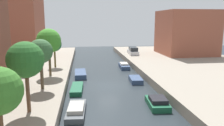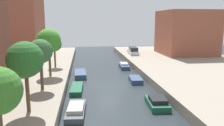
{
  "view_description": "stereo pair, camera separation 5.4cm",
  "coord_description": "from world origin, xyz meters",
  "px_view_note": "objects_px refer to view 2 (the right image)",
  "views": [
    {
      "loc": [
        -3.03,
        -26.02,
        7.79
      ],
      "look_at": [
        1.13,
        5.56,
        1.73
      ],
      "focal_mm": 35.66,
      "sensor_mm": 36.0,
      "label": 1
    },
    {
      "loc": [
        -2.98,
        -26.03,
        7.79
      ],
      "look_at": [
        1.13,
        5.56,
        1.73
      ],
      "focal_mm": 35.66,
      "sensor_mm": 36.0,
      "label": 2
    }
  ],
  "objects_px": {
    "low_block_right": "(186,32)",
    "parked_car": "(133,51)",
    "moored_boat_right_4": "(124,66)",
    "street_tree_2": "(40,52)",
    "moored_boat_right_3": "(136,80)",
    "apartment_tower_far": "(11,2)",
    "moored_boat_right_2": "(157,103)",
    "moored_boat_left_4": "(80,74)",
    "moored_boat_left_2": "(76,110)",
    "street_tree_4": "(54,45)",
    "street_tree_1": "(25,60)",
    "street_tree_3": "(49,41)",
    "moored_boat_left_3": "(77,89)"
  },
  "relations": [
    {
      "from": "street_tree_1",
      "to": "street_tree_4",
      "type": "xyz_separation_m",
      "value": [
        0.0,
        16.81,
        -0.62
      ]
    },
    {
      "from": "street_tree_2",
      "to": "apartment_tower_far",
      "type": "bearing_deg",
      "value": 111.66
    },
    {
      "from": "moored_boat_right_4",
      "to": "street_tree_2",
      "type": "bearing_deg",
      "value": -129.17
    },
    {
      "from": "moored_boat_right_4",
      "to": "apartment_tower_far",
      "type": "bearing_deg",
      "value": 155.97
    },
    {
      "from": "moored_boat_right_2",
      "to": "moored_boat_right_4",
      "type": "xyz_separation_m",
      "value": [
        0.05,
        17.08,
        -0.01
      ]
    },
    {
      "from": "moored_boat_right_2",
      "to": "moored_boat_right_4",
      "type": "distance_m",
      "value": 17.08
    },
    {
      "from": "apartment_tower_far",
      "to": "street_tree_1",
      "type": "relative_size",
      "value": 3.81
    },
    {
      "from": "street_tree_4",
      "to": "moored_boat_left_2",
      "type": "bearing_deg",
      "value": -77.21
    },
    {
      "from": "moored_boat_left_2",
      "to": "moored_boat_right_4",
      "type": "height_order",
      "value": "moored_boat_right_4"
    },
    {
      "from": "parked_car",
      "to": "moored_boat_right_2",
      "type": "height_order",
      "value": "parked_car"
    },
    {
      "from": "low_block_right",
      "to": "moored_boat_right_3",
      "type": "distance_m",
      "value": 22.43
    },
    {
      "from": "moored_boat_left_4",
      "to": "moored_boat_right_4",
      "type": "xyz_separation_m",
      "value": [
        7.2,
        4.61,
        0.04
      ]
    },
    {
      "from": "apartment_tower_far",
      "to": "street_tree_2",
      "type": "bearing_deg",
      "value": -68.34
    },
    {
      "from": "street_tree_2",
      "to": "street_tree_3",
      "type": "relative_size",
      "value": 0.86
    },
    {
      "from": "street_tree_3",
      "to": "street_tree_4",
      "type": "relative_size",
      "value": 1.32
    },
    {
      "from": "street_tree_1",
      "to": "parked_car",
      "type": "xyz_separation_m",
      "value": [
        14.35,
        27.8,
        -3.36
      ]
    },
    {
      "from": "street_tree_2",
      "to": "moored_boat_left_3",
      "type": "xyz_separation_m",
      "value": [
        3.37,
        1.97,
        -4.53
      ]
    },
    {
      "from": "street_tree_3",
      "to": "parked_car",
      "type": "bearing_deg",
      "value": 48.53
    },
    {
      "from": "parked_car",
      "to": "moored_boat_left_3",
      "type": "bearing_deg",
      "value": -118.78
    },
    {
      "from": "street_tree_1",
      "to": "moored_boat_right_4",
      "type": "height_order",
      "value": "street_tree_1"
    },
    {
      "from": "street_tree_1",
      "to": "moored_boat_right_3",
      "type": "distance_m",
      "value": 15.85
    },
    {
      "from": "street_tree_3",
      "to": "moored_boat_left_2",
      "type": "bearing_deg",
      "value": -70.94
    },
    {
      "from": "street_tree_4",
      "to": "parked_car",
      "type": "relative_size",
      "value": 0.92
    },
    {
      "from": "moored_boat_left_4",
      "to": "moored_boat_right_4",
      "type": "relative_size",
      "value": 1.13
    },
    {
      "from": "street_tree_1",
      "to": "moored_boat_left_3",
      "type": "height_order",
      "value": "street_tree_1"
    },
    {
      "from": "street_tree_3",
      "to": "street_tree_4",
      "type": "bearing_deg",
      "value": 90.0
    },
    {
      "from": "apartment_tower_far",
      "to": "moored_boat_right_2",
      "type": "relative_size",
      "value": 5.83
    },
    {
      "from": "moored_boat_left_2",
      "to": "moored_boat_right_2",
      "type": "distance_m",
      "value": 7.41
    },
    {
      "from": "parked_car",
      "to": "moored_boat_right_2",
      "type": "relative_size",
      "value": 1.38
    },
    {
      "from": "apartment_tower_far",
      "to": "moored_boat_right_2",
      "type": "bearing_deg",
      "value": -52.77
    },
    {
      "from": "street_tree_1",
      "to": "street_tree_4",
      "type": "bearing_deg",
      "value": 90.0
    },
    {
      "from": "street_tree_4",
      "to": "moored_boat_right_4",
      "type": "xyz_separation_m",
      "value": [
        10.91,
        2.41,
        -3.99
      ]
    },
    {
      "from": "low_block_right",
      "to": "parked_car",
      "type": "bearing_deg",
      "value": 175.98
    },
    {
      "from": "moored_boat_right_2",
      "to": "street_tree_4",
      "type": "bearing_deg",
      "value": 126.5
    },
    {
      "from": "street_tree_2",
      "to": "parked_car",
      "type": "bearing_deg",
      "value": 56.84
    },
    {
      "from": "apartment_tower_far",
      "to": "street_tree_3",
      "type": "bearing_deg",
      "value": -61.83
    },
    {
      "from": "moored_boat_left_4",
      "to": "moored_boat_right_3",
      "type": "relative_size",
      "value": 1.42
    },
    {
      "from": "street_tree_2",
      "to": "street_tree_4",
      "type": "relative_size",
      "value": 1.13
    },
    {
      "from": "low_block_right",
      "to": "street_tree_1",
      "type": "xyz_separation_m",
      "value": [
        -25.19,
        -27.03,
        -0.44
      ]
    },
    {
      "from": "moored_boat_left_3",
      "to": "moored_boat_left_4",
      "type": "xyz_separation_m",
      "value": [
        0.34,
        6.8,
        0.07
      ]
    },
    {
      "from": "low_block_right",
      "to": "moored_boat_left_3",
      "type": "xyz_separation_m",
      "value": [
        -21.82,
        -19.23,
        -5.17
      ]
    },
    {
      "from": "parked_car",
      "to": "moored_boat_left_4",
      "type": "relative_size",
      "value": 1.08
    },
    {
      "from": "street_tree_4",
      "to": "apartment_tower_far",
      "type": "bearing_deg",
      "value": 128.17
    },
    {
      "from": "moored_boat_right_3",
      "to": "moored_boat_left_2",
      "type": "bearing_deg",
      "value": -129.05
    },
    {
      "from": "low_block_right",
      "to": "moored_boat_right_4",
      "type": "height_order",
      "value": "low_block_right"
    },
    {
      "from": "street_tree_1",
      "to": "moored_boat_right_2",
      "type": "relative_size",
      "value": 1.53
    },
    {
      "from": "street_tree_4",
      "to": "parked_car",
      "type": "xyz_separation_m",
      "value": [
        14.35,
        10.99,
        -2.74
      ]
    },
    {
      "from": "street_tree_2",
      "to": "moored_boat_left_2",
      "type": "xyz_separation_m",
      "value": [
        3.47,
        -4.31,
        -4.46
      ]
    },
    {
      "from": "moored_boat_left_4",
      "to": "street_tree_1",
      "type": "bearing_deg",
      "value": -104.24
    },
    {
      "from": "moored_boat_left_2",
      "to": "moored_boat_right_4",
      "type": "distance_m",
      "value": 19.19
    }
  ]
}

